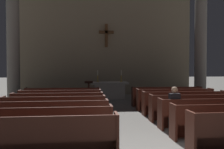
{
  "coord_description": "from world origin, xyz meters",
  "views": [
    {
      "loc": [
        -1.51,
        -5.41,
        1.95
      ],
      "look_at": [
        0.0,
        8.38,
        1.49
      ],
      "focal_mm": 41.2,
      "sensor_mm": 36.0,
      "label": 1
    }
  ],
  "objects_px": {
    "pew_right_row_7": "(167,96)",
    "altar": "(110,90)",
    "column_right_second": "(201,45)",
    "lone_worshipper": "(174,107)",
    "pew_left_row_1": "(36,138)",
    "candlestick_left": "(98,78)",
    "pew_left_row_3": "(50,116)",
    "column_left_second": "(13,44)",
    "pew_left_row_6": "(61,101)",
    "candlestick_right": "(121,78)",
    "pew_left_row_4": "(54,110)",
    "pew_left_row_2": "(44,125)",
    "pew_left_row_5": "(58,105)",
    "pew_right_row_3": "(213,113)",
    "pew_right_row_5": "(185,103)",
    "lectern": "(89,92)",
    "pew_right_row_6": "(175,99)",
    "pew_left_row_7": "(63,98)",
    "pew_right_row_4": "(197,107)"
  },
  "relations": [
    {
      "from": "pew_left_row_3",
      "to": "lectern",
      "type": "relative_size",
      "value": 2.95
    },
    {
      "from": "pew_right_row_5",
      "to": "pew_left_row_4",
      "type": "bearing_deg",
      "value": -167.37
    },
    {
      "from": "candlestick_right",
      "to": "altar",
      "type": "bearing_deg",
      "value": 180.0
    },
    {
      "from": "pew_right_row_6",
      "to": "candlestick_right",
      "type": "relative_size",
      "value": 4.87
    },
    {
      "from": "altar",
      "to": "lectern",
      "type": "xyz_separation_m",
      "value": [
        -1.26,
        -1.2,
        0.01
      ]
    },
    {
      "from": "candlestick_right",
      "to": "pew_left_row_4",
      "type": "bearing_deg",
      "value": -116.5
    },
    {
      "from": "pew_left_row_4",
      "to": "lectern",
      "type": "xyz_separation_m",
      "value": [
        1.24,
        5.22,
        0.07
      ]
    },
    {
      "from": "pew_left_row_2",
      "to": "column_right_second",
      "type": "xyz_separation_m",
      "value": [
        7.83,
        8.02,
        2.7
      ]
    },
    {
      "from": "pew_left_row_2",
      "to": "pew_left_row_6",
      "type": "relative_size",
      "value": 1.0
    },
    {
      "from": "pew_left_row_5",
      "to": "column_left_second",
      "type": "relative_size",
      "value": 0.52
    },
    {
      "from": "pew_left_row_2",
      "to": "candlestick_right",
      "type": "height_order",
      "value": "candlestick_right"
    },
    {
      "from": "pew_left_row_7",
      "to": "candlestick_right",
      "type": "relative_size",
      "value": 4.87
    },
    {
      "from": "pew_left_row_2",
      "to": "pew_left_row_4",
      "type": "bearing_deg",
      "value": 90.0
    },
    {
      "from": "candlestick_left",
      "to": "lectern",
      "type": "relative_size",
      "value": 0.61
    },
    {
      "from": "pew_right_row_3",
      "to": "column_left_second",
      "type": "bearing_deg",
      "value": 138.62
    },
    {
      "from": "lectern",
      "to": "pew_right_row_3",
      "type": "bearing_deg",
      "value": -59.36
    },
    {
      "from": "pew_left_row_7",
      "to": "pew_right_row_4",
      "type": "bearing_deg",
      "value": -33.92
    },
    {
      "from": "pew_left_row_3",
      "to": "pew_right_row_3",
      "type": "relative_size",
      "value": 1.0
    },
    {
      "from": "pew_right_row_4",
      "to": "lone_worshipper",
      "type": "xyz_separation_m",
      "value": [
        -1.25,
        -1.08,
        0.22
      ]
    },
    {
      "from": "pew_right_row_7",
      "to": "pew_left_row_3",
      "type": "bearing_deg",
      "value": -138.12
    },
    {
      "from": "pew_left_row_4",
      "to": "pew_right_row_6",
      "type": "relative_size",
      "value": 1.0
    },
    {
      "from": "pew_left_row_7",
      "to": "pew_right_row_7",
      "type": "xyz_separation_m",
      "value": [
        5.0,
        0.0,
        0.0
      ]
    },
    {
      "from": "pew_left_row_3",
      "to": "pew_right_row_7",
      "type": "xyz_separation_m",
      "value": [
        5.0,
        4.48,
        0.0
      ]
    },
    {
      "from": "pew_left_row_4",
      "to": "candlestick_left",
      "type": "xyz_separation_m",
      "value": [
        1.8,
        6.42,
        0.76
      ]
    },
    {
      "from": "candlestick_left",
      "to": "pew_left_row_2",
      "type": "bearing_deg",
      "value": -101.74
    },
    {
      "from": "pew_right_row_5",
      "to": "candlestick_right",
      "type": "bearing_deg",
      "value": 108.76
    },
    {
      "from": "pew_left_row_6",
      "to": "lone_worshipper",
      "type": "bearing_deg",
      "value": -41.57
    },
    {
      "from": "pew_right_row_7",
      "to": "column_left_second",
      "type": "height_order",
      "value": "column_left_second"
    },
    {
      "from": "pew_left_row_6",
      "to": "pew_right_row_7",
      "type": "relative_size",
      "value": 1.0
    },
    {
      "from": "pew_left_row_2",
      "to": "candlestick_left",
      "type": "bearing_deg",
      "value": 78.26
    },
    {
      "from": "altar",
      "to": "candlestick_left",
      "type": "height_order",
      "value": "candlestick_left"
    },
    {
      "from": "pew_right_row_7",
      "to": "altar",
      "type": "distance_m",
      "value": 3.95
    },
    {
      "from": "pew_right_row_7",
      "to": "lone_worshipper",
      "type": "bearing_deg",
      "value": -105.74
    },
    {
      "from": "pew_left_row_5",
      "to": "pew_right_row_3",
      "type": "distance_m",
      "value": 5.48
    },
    {
      "from": "pew_left_row_4",
      "to": "pew_right_row_6",
      "type": "xyz_separation_m",
      "value": [
        5.0,
        2.24,
        0.0
      ]
    },
    {
      "from": "pew_left_row_1",
      "to": "candlestick_left",
      "type": "xyz_separation_m",
      "value": [
        1.8,
        9.78,
        0.76
      ]
    },
    {
      "from": "column_left_second",
      "to": "candlestick_left",
      "type": "relative_size",
      "value": 9.32
    },
    {
      "from": "column_right_second",
      "to": "lone_worshipper",
      "type": "relative_size",
      "value": 4.94
    },
    {
      "from": "lone_worshipper",
      "to": "candlestick_left",
      "type": "bearing_deg",
      "value": 104.55
    },
    {
      "from": "pew_left_row_2",
      "to": "column_left_second",
      "type": "xyz_separation_m",
      "value": [
        -2.84,
        8.02,
        2.7
      ]
    },
    {
      "from": "pew_right_row_5",
      "to": "pew_left_row_6",
      "type": "bearing_deg",
      "value": 167.37
    },
    {
      "from": "pew_left_row_6",
      "to": "candlestick_right",
      "type": "bearing_deg",
      "value": 52.55
    },
    {
      "from": "pew_right_row_4",
      "to": "pew_right_row_6",
      "type": "bearing_deg",
      "value": 90.0
    },
    {
      "from": "pew_left_row_6",
      "to": "altar",
      "type": "distance_m",
      "value": 4.87
    },
    {
      "from": "pew_right_row_7",
      "to": "altar",
      "type": "bearing_deg",
      "value": 129.27
    },
    {
      "from": "pew_left_row_4",
      "to": "column_right_second",
      "type": "height_order",
      "value": "column_right_second"
    },
    {
      "from": "pew_left_row_3",
      "to": "column_left_second",
      "type": "distance_m",
      "value": 7.94
    },
    {
      "from": "pew_right_row_7",
      "to": "candlestick_right",
      "type": "relative_size",
      "value": 4.87
    },
    {
      "from": "pew_left_row_3",
      "to": "column_left_second",
      "type": "height_order",
      "value": "column_left_second"
    },
    {
      "from": "pew_left_row_7",
      "to": "lone_worshipper",
      "type": "bearing_deg",
      "value": -49.87
    }
  ]
}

